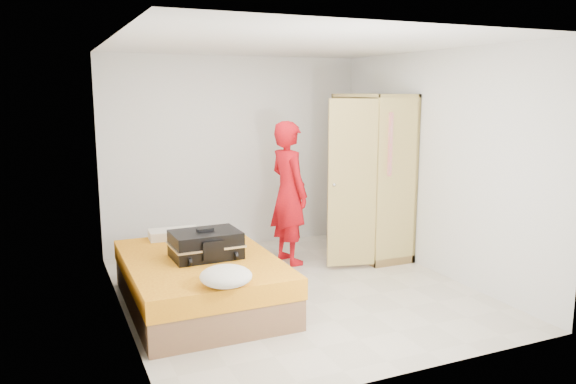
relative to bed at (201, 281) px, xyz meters
name	(u,v)px	position (x,y,z in m)	size (l,w,h in m)	color
room	(296,172)	(1.05, 0.00, 1.05)	(4.00, 4.02, 2.60)	beige
bed	(201,281)	(0.00, 0.00, 0.00)	(1.42, 2.02, 0.50)	brown
wardrobe	(370,180)	(2.50, 0.86, 0.75)	(1.16, 1.20, 2.10)	#DCC46B
person	(289,193)	(1.40, 0.98, 0.64)	(0.65, 0.43, 1.78)	red
suitcase	(206,245)	(0.06, -0.02, 0.38)	(0.69, 0.53, 0.29)	black
round_cushion	(226,276)	(-0.01, -0.90, 0.33)	(0.45, 0.45, 0.17)	white
pillow	(174,234)	(-0.07, 0.85, 0.30)	(0.55, 0.28, 0.10)	white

